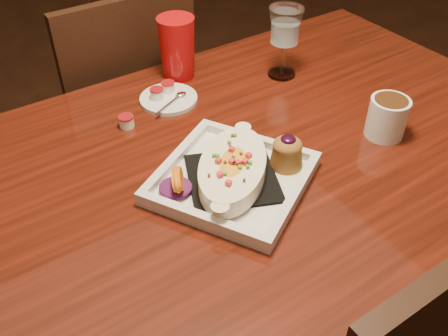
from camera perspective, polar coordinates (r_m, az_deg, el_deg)
table at (r=1.13m, az=1.33°, el=-2.52°), size 1.50×0.90×0.75m
chair_far at (r=1.66m, az=-11.39°, el=6.03°), size 0.42×0.42×0.93m
plate at (r=0.98m, az=1.45°, el=-0.39°), size 0.38×0.38×0.08m
coffee_mug at (r=1.16m, az=18.23°, el=5.74°), size 0.12×0.09×0.09m
goblet at (r=1.31m, az=7.00°, el=15.41°), size 0.09×0.09×0.18m
saucer at (r=1.25m, az=-6.49°, el=8.02°), size 0.14×0.14×0.10m
creamer_loose at (r=1.17m, az=-11.09°, el=5.26°), size 0.04×0.04×0.03m
red_tumbler at (r=1.32m, az=-5.37°, el=13.51°), size 0.10×0.10×0.16m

